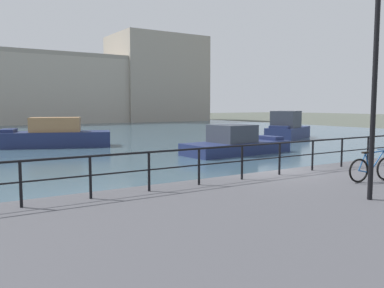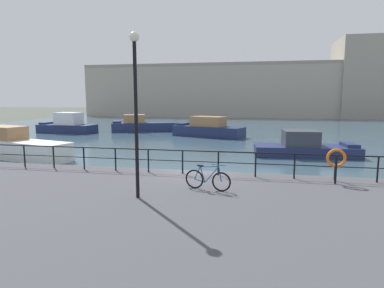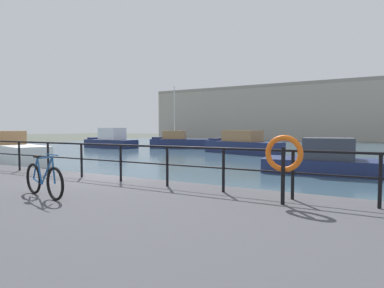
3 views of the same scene
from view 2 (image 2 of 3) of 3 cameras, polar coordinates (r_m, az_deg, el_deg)
The scene contains 13 objects.
ground_plane at distance 15.55m, azimuth 0.51°, elevation -7.56°, with size 240.00×240.00×0.00m, color #4C5147.
water_basin at distance 45.20m, azimuth 7.58°, elevation 2.65°, with size 80.00×60.00×0.01m, color #385160.
quay_promenade at distance 9.46m, azimuth -7.04°, elevation -15.52°, with size 56.00×13.00×0.81m, color #47474C.
harbor_building at distance 76.33m, azimuth 15.01°, elevation 9.30°, with size 72.39×12.81×16.39m.
moored_red_daysailer at distance 41.68m, azimuth -8.80°, elevation 3.24°, with size 8.11×4.94×7.51m.
moored_white_yacht at distance 25.04m, azimuth 19.04°, elevation -0.48°, with size 7.37×3.19×1.86m.
moored_small_launch at distance 35.61m, azimuth 2.80°, elevation 2.67°, with size 8.18×4.96×2.19m.
moored_blue_motorboat at distance 26.24m, azimuth -28.76°, elevation -0.32°, with size 9.57×4.56×2.19m.
moored_cabin_cruiser at distance 42.29m, azimuth -20.90°, elevation 3.05°, with size 7.06×3.18×2.45m.
quay_railing at distance 14.31m, azimuth 4.62°, elevation -2.57°, with size 25.68×0.07×1.08m.
parked_bicycle at distance 12.08m, azimuth 2.74°, elevation -6.23°, with size 1.74×0.42×0.98m.
life_ring_stand at distance 14.05m, azimuth 23.84°, elevation -2.45°, with size 0.75×0.16×1.40m.
quay_lamp_post at distance 10.92m, azimuth -9.81°, elevation 8.16°, with size 0.32×0.32×5.45m.
Camera 2 is at (2.75, -14.73, 4.17)m, focal length 30.59 mm.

